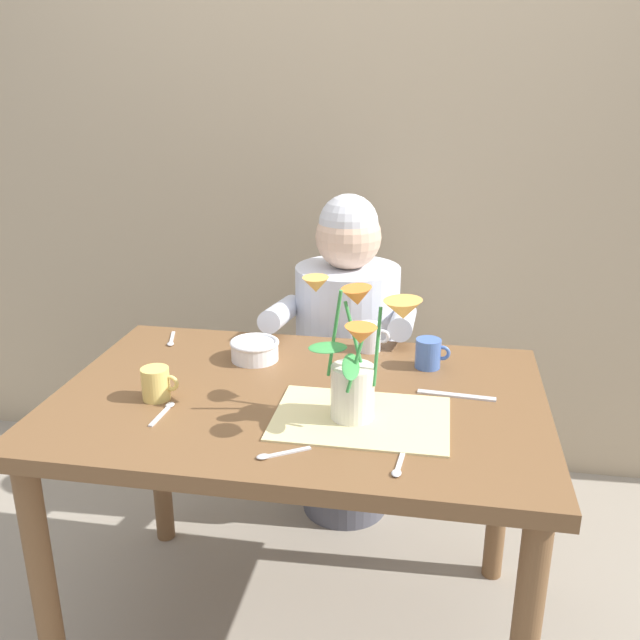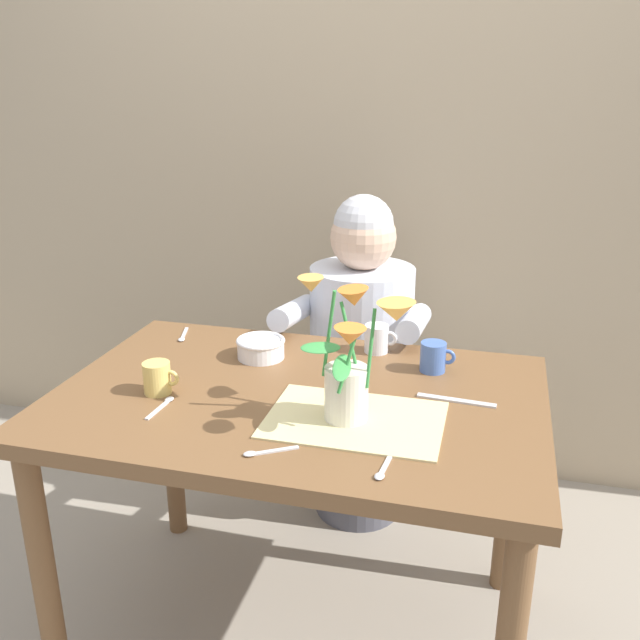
{
  "view_description": "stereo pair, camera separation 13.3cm",
  "coord_description": "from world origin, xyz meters",
  "px_view_note": "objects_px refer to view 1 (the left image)",
  "views": [
    {
      "loc": [
        0.32,
        -1.52,
        1.49
      ],
      "look_at": [
        0.04,
        0.05,
        0.92
      ],
      "focal_mm": 38.93,
      "sensor_mm": 36.0,
      "label": 1
    },
    {
      "loc": [
        0.45,
        -1.49,
        1.49
      ],
      "look_at": [
        0.04,
        0.05,
        0.92
      ],
      "focal_mm": 38.93,
      "sensor_mm": 36.0,
      "label": 2
    }
  ],
  "objects_px": {
    "ceramic_bowl": "(255,349)",
    "dinner_knife": "(456,395)",
    "seated_person": "(346,364)",
    "coffee_cup": "(429,353)",
    "flower_vase": "(358,360)",
    "tea_cup": "(156,384)",
    "ceramic_mug": "(370,337)"
  },
  "relations": [
    {
      "from": "ceramic_bowl",
      "to": "coffee_cup",
      "type": "distance_m",
      "value": 0.47
    },
    {
      "from": "seated_person",
      "to": "tea_cup",
      "type": "distance_m",
      "value": 0.82
    },
    {
      "from": "ceramic_bowl",
      "to": "tea_cup",
      "type": "distance_m",
      "value": 0.33
    },
    {
      "from": "dinner_knife",
      "to": "ceramic_mug",
      "type": "bearing_deg",
      "value": 137.31
    },
    {
      "from": "dinner_knife",
      "to": "coffee_cup",
      "type": "bearing_deg",
      "value": 118.33
    },
    {
      "from": "seated_person",
      "to": "flower_vase",
      "type": "relative_size",
      "value": 3.48
    },
    {
      "from": "flower_vase",
      "to": "tea_cup",
      "type": "relative_size",
      "value": 3.51
    },
    {
      "from": "ceramic_mug",
      "to": "coffee_cup",
      "type": "bearing_deg",
      "value": -29.24
    },
    {
      "from": "dinner_knife",
      "to": "tea_cup",
      "type": "relative_size",
      "value": 2.04
    },
    {
      "from": "dinner_knife",
      "to": "tea_cup",
      "type": "bearing_deg",
      "value": -164.33
    },
    {
      "from": "seated_person",
      "to": "ceramic_bowl",
      "type": "distance_m",
      "value": 0.51
    },
    {
      "from": "flower_vase",
      "to": "coffee_cup",
      "type": "bearing_deg",
      "value": 65.12
    },
    {
      "from": "ceramic_bowl",
      "to": "ceramic_mug",
      "type": "relative_size",
      "value": 1.46
    },
    {
      "from": "seated_person",
      "to": "coffee_cup",
      "type": "height_order",
      "value": "seated_person"
    },
    {
      "from": "flower_vase",
      "to": "coffee_cup",
      "type": "height_order",
      "value": "flower_vase"
    },
    {
      "from": "ceramic_bowl",
      "to": "dinner_knife",
      "type": "distance_m",
      "value": 0.57
    },
    {
      "from": "seated_person",
      "to": "ceramic_bowl",
      "type": "bearing_deg",
      "value": -117.65
    },
    {
      "from": "dinner_knife",
      "to": "seated_person",
      "type": "bearing_deg",
      "value": 126.53
    },
    {
      "from": "coffee_cup",
      "to": "flower_vase",
      "type": "bearing_deg",
      "value": -114.88
    },
    {
      "from": "dinner_knife",
      "to": "coffee_cup",
      "type": "height_order",
      "value": "coffee_cup"
    },
    {
      "from": "flower_vase",
      "to": "tea_cup",
      "type": "height_order",
      "value": "flower_vase"
    },
    {
      "from": "seated_person",
      "to": "flower_vase",
      "type": "bearing_deg",
      "value": -82.66
    },
    {
      "from": "coffee_cup",
      "to": "ceramic_mug",
      "type": "height_order",
      "value": "same"
    },
    {
      "from": "coffee_cup",
      "to": "ceramic_bowl",
      "type": "bearing_deg",
      "value": -176.4
    },
    {
      "from": "flower_vase",
      "to": "tea_cup",
      "type": "xyz_separation_m",
      "value": [
        -0.49,
        0.02,
        -0.11
      ]
    },
    {
      "from": "ceramic_bowl",
      "to": "coffee_cup",
      "type": "relative_size",
      "value": 1.46
    },
    {
      "from": "seated_person",
      "to": "ceramic_mug",
      "type": "distance_m",
      "value": 0.38
    },
    {
      "from": "flower_vase",
      "to": "ceramic_mug",
      "type": "xyz_separation_m",
      "value": [
        -0.02,
        0.42,
        -0.11
      ]
    },
    {
      "from": "tea_cup",
      "to": "ceramic_mug",
      "type": "xyz_separation_m",
      "value": [
        0.47,
        0.4,
        0.0
      ]
    },
    {
      "from": "flower_vase",
      "to": "ceramic_bowl",
      "type": "xyz_separation_m",
      "value": [
        -0.32,
        0.3,
        -0.12
      ]
    },
    {
      "from": "ceramic_bowl",
      "to": "coffee_cup",
      "type": "bearing_deg",
      "value": 3.6
    },
    {
      "from": "dinner_knife",
      "to": "ceramic_mug",
      "type": "height_order",
      "value": "ceramic_mug"
    }
  ]
}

